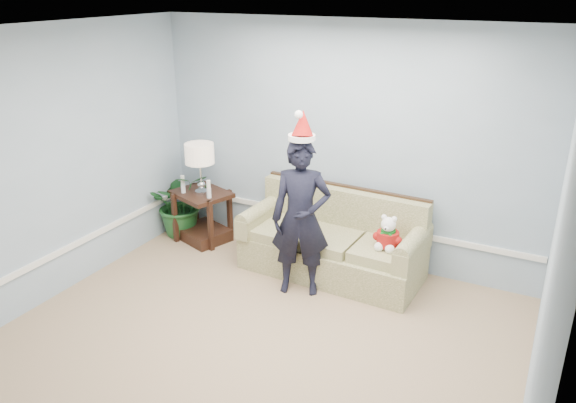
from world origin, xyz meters
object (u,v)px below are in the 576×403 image
at_px(side_table, 203,221).
at_px(houseplant, 182,203).
at_px(man, 301,218).
at_px(teddy_bear, 388,237).
at_px(sofa, 334,244).
at_px(table_lamp, 200,156).

bearing_deg(side_table, houseplant, 175.89).
height_order(man, teddy_bear, man).
xyz_separation_m(sofa, side_table, (-1.78, 0.02, -0.08)).
relative_size(table_lamp, houseplant, 0.73).
bearing_deg(houseplant, man, -16.75).
bearing_deg(man, teddy_bear, 7.98).
xyz_separation_m(sofa, man, (-0.14, -0.55, 0.50)).
bearing_deg(table_lamp, side_table, 136.69).
bearing_deg(teddy_bear, side_table, 177.04).
bearing_deg(houseplant, side_table, -4.11).
distance_m(side_table, houseplant, 0.38).
bearing_deg(side_table, teddy_bear, -3.72).
distance_m(sofa, table_lamp, 1.92).
bearing_deg(man, side_table, 141.32).
bearing_deg(sofa, houseplant, -178.76).
distance_m(sofa, teddy_bear, 0.72).
bearing_deg(man, sofa, 55.76).
distance_m(sofa, man, 0.75).
height_order(sofa, man, man).
xyz_separation_m(sofa, table_lamp, (-1.75, -0.00, 0.78)).
distance_m(table_lamp, man, 1.72).
relative_size(sofa, teddy_bear, 5.39).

